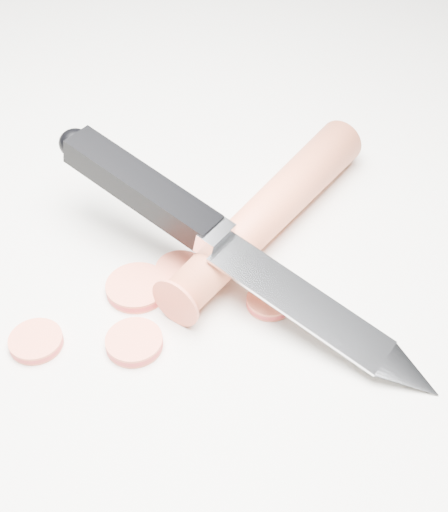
# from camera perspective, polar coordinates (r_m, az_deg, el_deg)

# --- Properties ---
(ground) EXTENTS (2.40, 2.40, 0.00)m
(ground) POSITION_cam_1_polar(r_m,az_deg,el_deg) (0.48, -0.65, -0.23)
(ground) COLOR silver
(ground) RESTS_ON ground
(carrot) EXTENTS (0.11, 0.20, 0.03)m
(carrot) POSITION_cam_1_polar(r_m,az_deg,el_deg) (0.49, 3.59, 3.55)
(carrot) COLOR #DD5F3A
(carrot) RESTS_ON ground
(carrot_slice_0) EXTENTS (0.03, 0.03, 0.01)m
(carrot_slice_0) POSITION_cam_1_polar(r_m,az_deg,el_deg) (0.44, -14.81, -6.61)
(carrot_slice_0) COLOR #E76042
(carrot_slice_0) RESTS_ON ground
(carrot_slice_1) EXTENTS (0.03, 0.03, 0.01)m
(carrot_slice_1) POSITION_cam_1_polar(r_m,az_deg,el_deg) (0.43, -7.20, -6.87)
(carrot_slice_1) COLOR #E76042
(carrot_slice_1) RESTS_ON ground
(carrot_slice_2) EXTENTS (0.03, 0.03, 0.01)m
(carrot_slice_2) POSITION_cam_1_polar(r_m,az_deg,el_deg) (0.45, 3.66, -3.65)
(carrot_slice_2) COLOR #E76042
(carrot_slice_2) RESTS_ON ground
(carrot_slice_3) EXTENTS (0.04, 0.04, 0.01)m
(carrot_slice_3) POSITION_cam_1_polar(r_m,az_deg,el_deg) (0.46, -6.97, -2.52)
(carrot_slice_3) COLOR #E76042
(carrot_slice_3) RESTS_ON ground
(carrot_slice_4) EXTENTS (0.03, 0.03, 0.01)m
(carrot_slice_4) POSITION_cam_1_polar(r_m,az_deg,el_deg) (0.47, -3.53, -1.12)
(carrot_slice_4) COLOR #E76042
(carrot_slice_4) RESTS_ON ground
(kitchen_knife) EXTENTS (0.27, 0.14, 0.07)m
(kitchen_knife) POSITION_cam_1_polar(r_m,az_deg,el_deg) (0.43, 0.98, 0.69)
(kitchen_knife) COLOR silver
(kitchen_knife) RESTS_ON ground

